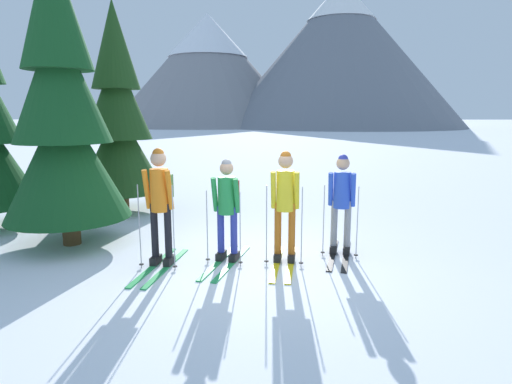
{
  "coord_description": "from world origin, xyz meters",
  "views": [
    {
      "loc": [
        0.24,
        -6.44,
        2.32
      ],
      "look_at": [
        0.04,
        0.52,
        1.05
      ],
      "focal_mm": 29.84,
      "sensor_mm": 36.0,
      "label": 1
    }
  ],
  "objects": [
    {
      "name": "skier_in_yellow",
      "position": [
        0.51,
        0.07,
        1.01
      ],
      "size": [
        0.61,
        1.7,
        1.77
      ],
      "color": "yellow",
      "rests_on": "ground"
    },
    {
      "name": "skier_in_orange",
      "position": [
        -1.41,
        -0.13,
        1.04
      ],
      "size": [
        0.6,
        1.76,
        1.83
      ],
      "color": "green",
      "rests_on": "ground"
    },
    {
      "name": "pine_tree_near",
      "position": [
        -3.32,
        0.9,
        2.37
      ],
      "size": [
        2.14,
        2.14,
        5.18
      ],
      "color": "#51381E",
      "rests_on": "ground"
    },
    {
      "name": "ground_plane",
      "position": [
        0.0,
        0.0,
        0.0
      ],
      "size": [
        400.0,
        400.0,
        0.0
      ],
      "primitive_type": "plane",
      "color": "white"
    },
    {
      "name": "skier_in_blue",
      "position": [
        1.45,
        0.48,
        0.92
      ],
      "size": [
        0.66,
        1.66,
        1.69
      ],
      "color": "black",
      "rests_on": "ground"
    },
    {
      "name": "pine_tree_mid",
      "position": [
        -3.32,
        3.67,
        2.25
      ],
      "size": [
        2.04,
        2.04,
        4.92
      ],
      "color": "#51381E",
      "rests_on": "ground"
    },
    {
      "name": "mountain_ridge_distant",
      "position": [
        3.64,
        76.31,
        12.29
      ],
      "size": [
        66.23,
        45.38,
        25.76
      ],
      "color": "gray",
      "rests_on": "ground"
    },
    {
      "name": "skier_in_green",
      "position": [
        -0.4,
        0.1,
        0.92
      ],
      "size": [
        0.7,
        1.73,
        1.64
      ],
      "color": "green",
      "rests_on": "ground"
    }
  ]
}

